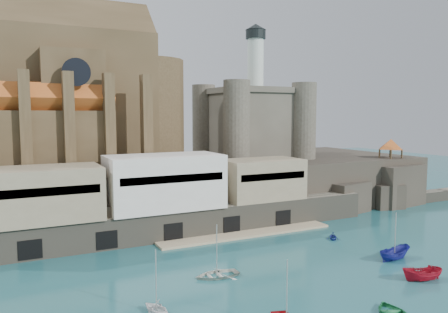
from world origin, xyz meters
name	(u,v)px	position (x,y,z in m)	size (l,w,h in m)	color
ground	(304,273)	(0.00, 0.00, 0.00)	(300.00, 300.00, 0.00)	#1B535A
promontory	(186,186)	(-0.19, 39.37, 4.92)	(100.00, 36.00, 10.00)	black
quay	(164,199)	(-10.19, 23.07, 6.07)	(70.00, 12.00, 13.05)	#6C6656
church	(55,99)	(-24.13, 41.85, 22.13)	(47.00, 25.93, 30.51)	#463620
castle_keep	(252,119)	(16.08, 41.08, 18.31)	(21.20, 21.20, 29.30)	#4A463A
rock_outcrop	(390,185)	(42.00, 25.84, 4.02)	(14.50, 10.50, 8.70)	black
pavilion	(391,145)	(42.00, 26.00, 12.73)	(6.40, 6.40, 5.40)	#463620
boat_2	(394,260)	(13.87, -1.32, 0.00)	(2.05, 2.11, 5.45)	navy
boat_4	(157,313)	(-19.62, -2.49, 0.00)	(2.98, 1.82, 3.46)	white
boat_5	(422,280)	(10.92, -8.12, 0.00)	(1.92, 1.97, 5.11)	#A61023
boat_6	(217,277)	(-10.18, 3.65, 0.00)	(3.92, 1.14, 5.48)	silver
boat_7	(333,239)	(12.88, 9.93, 0.00)	(2.35, 1.44, 2.73)	navy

